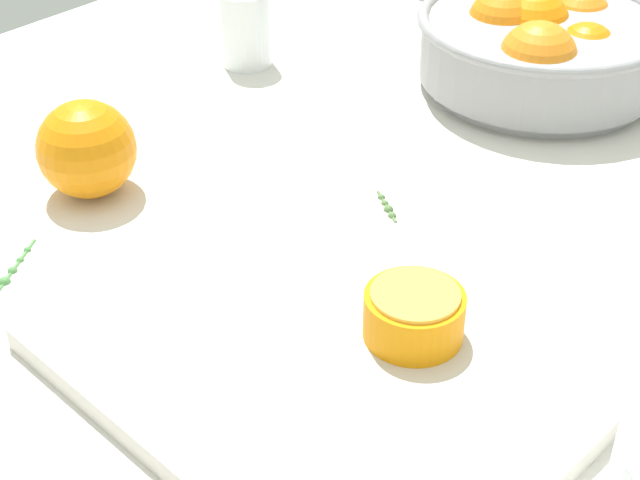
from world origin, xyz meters
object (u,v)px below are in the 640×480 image
orange_half_0 (414,314)px  loose_orange_1 (87,149)px  cutting_board (325,361)px  fruit_bowl (542,46)px  second_glass (246,34)px

orange_half_0 → loose_orange_1: 34.01cm
orange_half_0 → loose_orange_1: size_ratio=0.81×
cutting_board → loose_orange_1: bearing=172.1°
fruit_bowl → cutting_board: (11.78, -47.91, -3.88)cm
second_glass → cutting_board: 50.95cm
orange_half_0 → loose_orange_1: loose_orange_1 is taller
loose_orange_1 → orange_half_0: bearing=1.6°
fruit_bowl → loose_orange_1: size_ratio=3.03×
fruit_bowl → second_glass: fruit_bowl is taller
fruit_bowl → cutting_board: 49.49cm
fruit_bowl → second_glass: 31.53cm
cutting_board → loose_orange_1: loose_orange_1 is taller
second_glass → loose_orange_1: 29.47cm
fruit_bowl → cutting_board: fruit_bowl is taller
second_glass → loose_orange_1: size_ratio=0.96×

